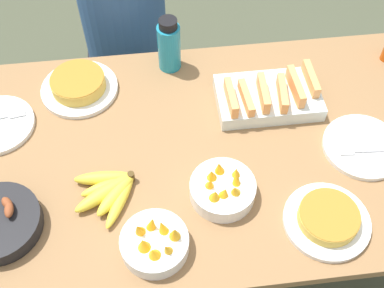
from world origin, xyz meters
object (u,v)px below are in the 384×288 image
(frittata_plate_side, at_px, (328,219))
(fruit_bowl_mango, at_px, (222,189))
(water_bottle, at_px, (169,45))
(empty_plate_near_front, at_px, (363,147))
(person_figure, at_px, (129,51))
(fruit_bowl_citrus, at_px, (155,242))
(frittata_plate_center, at_px, (79,85))
(banana_bunch, at_px, (110,190))
(melon_tray, at_px, (269,96))

(frittata_plate_side, distance_m, fruit_bowl_mango, 0.30)
(frittata_plate_side, xyz_separation_m, water_bottle, (-0.37, 0.66, 0.07))
(empty_plate_near_front, relative_size, water_bottle, 1.21)
(person_figure, bearing_deg, fruit_bowl_citrus, -86.94)
(person_figure, bearing_deg, frittata_plate_center, -109.60)
(empty_plate_near_front, bearing_deg, frittata_plate_center, 158.29)
(empty_plate_near_front, xyz_separation_m, water_bottle, (-0.55, 0.42, 0.09))
(frittata_plate_center, bearing_deg, water_bottle, 14.54)
(frittata_plate_side, bearing_deg, banana_bunch, 164.38)
(fruit_bowl_citrus, height_order, water_bottle, water_bottle)
(fruit_bowl_mango, relative_size, fruit_bowl_citrus, 1.03)
(fruit_bowl_citrus, bearing_deg, banana_bunch, 122.22)
(frittata_plate_side, height_order, empty_plate_near_front, frittata_plate_side)
(empty_plate_near_front, bearing_deg, banana_bunch, -174.91)
(empty_plate_near_front, height_order, fruit_bowl_mango, fruit_bowl_mango)
(banana_bunch, xyz_separation_m, fruit_bowl_citrus, (0.12, -0.18, 0.01))
(frittata_plate_center, distance_m, fruit_bowl_mango, 0.61)
(person_figure, bearing_deg, empty_plate_near_front, -47.73)
(melon_tray, height_order, empty_plate_near_front, melon_tray)
(frittata_plate_side, bearing_deg, melon_tray, 98.82)
(empty_plate_near_front, xyz_separation_m, fruit_bowl_mango, (-0.45, -0.11, 0.03))
(fruit_bowl_mango, distance_m, water_bottle, 0.55)
(melon_tray, height_order, person_figure, person_figure)
(fruit_bowl_mango, bearing_deg, empty_plate_near_front, 13.80)
(melon_tray, distance_m, person_figure, 0.78)
(fruit_bowl_citrus, bearing_deg, melon_tray, 49.01)
(empty_plate_near_front, bearing_deg, frittata_plate_side, -127.83)
(empty_plate_near_front, relative_size, fruit_bowl_citrus, 1.34)
(banana_bunch, xyz_separation_m, fruit_bowl_mango, (0.32, -0.04, 0.01))
(water_bottle, bearing_deg, frittata_plate_center, -165.46)
(banana_bunch, distance_m, frittata_plate_side, 0.61)
(frittata_plate_center, distance_m, water_bottle, 0.33)
(frittata_plate_center, bearing_deg, melon_tray, -12.06)
(frittata_plate_center, relative_size, water_bottle, 1.27)
(banana_bunch, bearing_deg, empty_plate_near_front, 5.09)
(frittata_plate_center, height_order, empty_plate_near_front, frittata_plate_center)
(banana_bunch, bearing_deg, frittata_plate_center, 102.95)
(frittata_plate_center, distance_m, frittata_plate_side, 0.89)
(banana_bunch, height_order, person_figure, person_figure)
(fruit_bowl_citrus, distance_m, person_figure, 1.07)
(empty_plate_near_front, relative_size, fruit_bowl_mango, 1.30)
(water_bottle, bearing_deg, banana_bunch, -113.71)
(frittata_plate_center, height_order, person_figure, person_figure)
(banana_bunch, height_order, fruit_bowl_citrus, fruit_bowl_citrus)
(melon_tray, height_order, frittata_plate_side, melon_tray)
(water_bottle, bearing_deg, fruit_bowl_mango, -79.44)
(frittata_plate_center, relative_size, fruit_bowl_citrus, 1.41)
(melon_tray, relative_size, person_figure, 0.28)
(melon_tray, bearing_deg, person_figure, 128.98)
(fruit_bowl_mango, bearing_deg, frittata_plate_center, 132.11)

